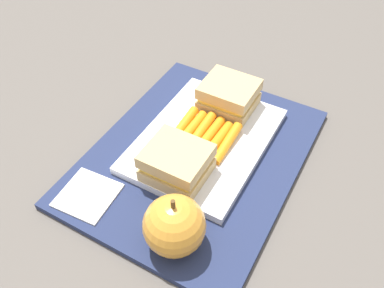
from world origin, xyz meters
name	(u,v)px	position (x,y,z in m)	size (l,w,h in m)	color
ground_plane	(196,158)	(0.00, 0.00, 0.00)	(2.40, 2.40, 0.00)	#56514C
lunchbag_mat	(196,156)	(0.00, 0.00, 0.01)	(0.36, 0.28, 0.01)	navy
food_tray	(204,140)	(-0.03, 0.00, 0.02)	(0.23, 0.17, 0.01)	white
sandwich_half_left	(229,96)	(-0.10, 0.00, 0.04)	(0.07, 0.08, 0.04)	tan
sandwich_half_right	(177,163)	(0.05, 0.00, 0.04)	(0.07, 0.08, 0.04)	tan
carrot_sticks_bundle	(205,134)	(-0.02, 0.00, 0.03)	(0.08, 0.09, 0.02)	orange
apple	(174,226)	(0.14, 0.05, 0.05)	(0.07, 0.07, 0.08)	gold
paper_napkin	(88,195)	(0.14, -0.09, 0.01)	(0.07, 0.07, 0.00)	white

